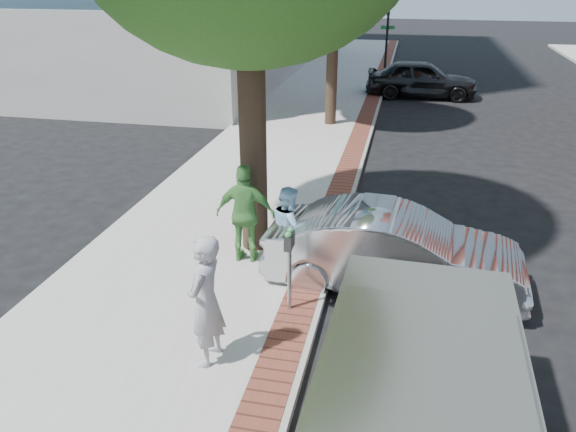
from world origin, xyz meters
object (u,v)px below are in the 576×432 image
(bg_car, at_px, (421,79))
(person_officer, at_px, (289,228))
(person_gray, at_px, (206,301))
(person_green, at_px, (246,214))
(sedan_silver, at_px, (394,251))
(parking_meter, at_px, (289,253))

(bg_car, bearing_deg, person_officer, 169.89)
(person_gray, bearing_deg, person_green, -168.89)
(person_officer, relative_size, person_green, 0.83)
(person_green, bearing_deg, person_gray, 92.42)
(person_officer, height_order, sedan_silver, person_officer)
(parking_meter, height_order, person_gray, person_gray)
(person_officer, bearing_deg, sedan_silver, -114.86)
(person_gray, relative_size, person_officer, 1.23)
(person_gray, height_order, person_officer, person_gray)
(sedan_silver, bearing_deg, bg_car, 2.03)
(person_gray, bearing_deg, bg_car, 176.74)
(person_officer, bearing_deg, person_green, 62.86)
(parking_meter, bearing_deg, person_gray, -119.39)
(person_green, height_order, sedan_silver, person_green)
(parking_meter, height_order, sedan_silver, parking_meter)
(sedan_silver, relative_size, bg_car, 0.95)
(sedan_silver, bearing_deg, person_officer, 89.64)
(parking_meter, bearing_deg, person_green, 127.52)
(parking_meter, distance_m, person_green, 1.93)
(person_gray, bearing_deg, parking_meter, 156.04)
(person_gray, distance_m, person_officer, 3.03)
(parking_meter, xyz_separation_m, person_gray, (-0.87, -1.54, -0.06))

